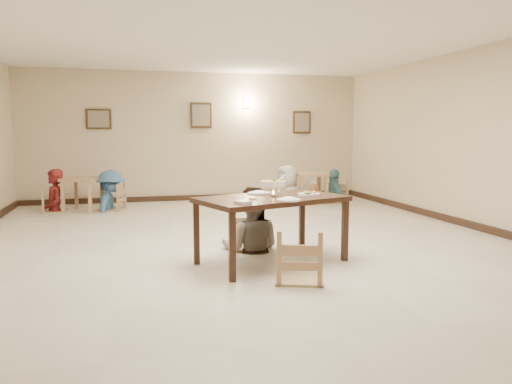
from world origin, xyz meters
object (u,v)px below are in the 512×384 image
object	(u,v)px
curry_warmer	(273,184)
bg_chair_rl	(287,184)
drink_glass	(314,187)
bg_diner_d	(334,169)
bg_chair_rr	(334,180)
chair_far	(247,214)
bg_diner_b	(110,170)
bg_table_right	(311,179)
main_diner	(251,187)
main_table	(272,203)
chair_near	(300,231)
bg_chair_lr	(110,185)
bg_diner_c	(287,165)
bg_diner_a	(53,169)
bg_chair_ll	(54,187)
bg_table_left	(82,184)

from	to	relation	value
curry_warmer	bg_chair_rl	distance (m)	5.13
drink_glass	bg_diner_d	world-z (taller)	bg_diner_d
bg_chair_rr	bg_diner_d	world-z (taller)	bg_diner_d
chair_far	bg_diner_b	bearing A→B (deg)	117.03
curry_warmer	bg_table_right	xyz separation A→B (m)	(2.29, 4.81, -0.42)
bg_diner_d	main_diner	bearing A→B (deg)	136.81
main_table	chair_near	world-z (taller)	chair_near
chair_far	drink_glass	size ratio (longest dim) A/B	6.73
main_diner	chair_far	bearing A→B (deg)	-53.79
bg_table_right	bg_chair_rr	size ratio (longest dim) A/B	0.72
bg_table_right	bg_chair_lr	world-z (taller)	bg_chair_lr
bg_chair_lr	bg_diner_c	world-z (taller)	bg_diner_c
drink_glass	bg_diner_c	size ratio (longest dim) A/B	0.08
bg_diner_a	bg_diner_c	distance (m)	4.92
bg_chair_lr	bg_chair_rr	size ratio (longest dim) A/B	1.03
bg_chair_rr	drink_glass	bearing A→B (deg)	-40.25
bg_chair_ll	bg_diner_d	xyz separation A→B (m)	(6.04, -0.11, 0.27)
main_table	bg_chair_lr	bearing A→B (deg)	94.40
bg_table_right	bg_diner_b	world-z (taller)	bg_diner_b
chair_far	bg_chair_ll	world-z (taller)	bg_chair_ll
bg_diner_a	bg_table_right	bearing A→B (deg)	71.79
bg_chair_rl	bg_diner_b	size ratio (longest dim) A/B	0.54
bg_chair_rl	drink_glass	bearing A→B (deg)	150.47
bg_table_right	bg_chair_rr	distance (m)	0.56
chair_far	bg_table_left	distance (m)	4.76
chair_near	main_diner	world-z (taller)	main_diner
bg_table_right	bg_chair_ll	world-z (taller)	bg_chair_ll
chair_far	chair_near	size ratio (longest dim) A/B	0.89
bg_chair_rl	curry_warmer	bearing A→B (deg)	144.28
bg_table_right	bg_diner_c	world-z (taller)	bg_diner_c
bg_diner_b	bg_diner_d	xyz separation A→B (m)	(4.94, -0.07, -0.06)
main_table	bg_chair_ll	xyz separation A→B (m)	(-3.17, 4.88, -0.24)
chair_far	chair_near	bearing A→B (deg)	-81.85
chair_near	bg_diner_c	size ratio (longest dim) A/B	0.62
curry_warmer	drink_glass	world-z (taller)	curry_warmer
bg_diner_a	bg_chair_rl	bearing A→B (deg)	71.68
main_table	bg_diner_a	xyz separation A→B (m)	(-3.17, 4.88, 0.13)
curry_warmer	bg_diner_d	world-z (taller)	bg_diner_d
main_table	bg_chair_rr	bearing A→B (deg)	40.26
chair_near	curry_warmer	bearing A→B (deg)	-65.72
main_diner	bg_table_left	bearing A→B (deg)	-38.65
main_diner	bg_chair_rl	size ratio (longest dim) A/B	1.92
bg_diner_a	bg_diner_d	distance (m)	6.04
chair_near	bg_chair_lr	bearing A→B (deg)	-49.24
main_diner	drink_glass	bearing A→B (deg)	170.55
bg_diner_b	bg_diner_a	bearing A→B (deg)	99.47
main_table	bg_chair_lr	world-z (taller)	bg_chair_lr
main_table	bg_diner_c	world-z (taller)	bg_diner_c
main_diner	bg_chair_lr	world-z (taller)	main_diner
bg_table_left	bg_diner_b	world-z (taller)	bg_diner_b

